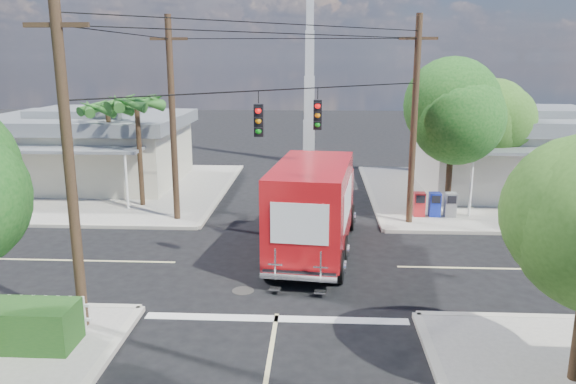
{
  "coord_description": "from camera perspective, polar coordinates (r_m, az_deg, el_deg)",
  "views": [
    {
      "loc": [
        1.12,
        -18.93,
        7.24
      ],
      "look_at": [
        0.0,
        2.0,
        2.2
      ],
      "focal_mm": 35.0,
      "sensor_mm": 36.0,
      "label": 1
    }
  ],
  "objects": [
    {
      "name": "radio_tower",
      "position": [
        38.96,
        2.19,
        11.17
      ],
      "size": [
        0.8,
        0.8,
        17.0
      ],
      "color": "silver",
      "rests_on": "ground"
    },
    {
      "name": "utility_poles",
      "position": [
        20.87,
        -4.43,
        6.42
      ],
      "size": [
        12.0,
        10.68,
        9.0
      ],
      "color": "#473321",
      "rests_on": "ground"
    },
    {
      "name": "sidewalk_nw",
      "position": [
        32.92,
        -18.39,
        0.24
      ],
      "size": [
        14.12,
        14.12,
        0.14
      ],
      "color": "gray",
      "rests_on": "ground"
    },
    {
      "name": "building_ne",
      "position": [
        33.29,
        23.08,
        3.94
      ],
      "size": [
        11.8,
        10.2,
        4.5
      ],
      "color": "beige",
      "rests_on": "sidewalk_ne"
    },
    {
      "name": "road_markings",
      "position": [
        18.93,
        -0.57,
        -8.95
      ],
      "size": [
        32.0,
        32.0,
        0.01
      ],
      "color": "beige",
      "rests_on": "ground"
    },
    {
      "name": "palm_nw_back",
      "position": [
        29.99,
        -17.87,
        7.97
      ],
      "size": [
        3.01,
        3.08,
        5.19
      ],
      "color": "#422D1C",
      "rests_on": "sidewalk_nw"
    },
    {
      "name": "vending_boxes",
      "position": [
        26.52,
        14.67,
        -1.23
      ],
      "size": [
        1.9,
        0.5,
        1.1
      ],
      "color": "red",
      "rests_on": "sidewalk_ne"
    },
    {
      "name": "building_nw",
      "position": [
        34.39,
        -19.46,
        4.36
      ],
      "size": [
        10.8,
        10.2,
        4.3
      ],
      "color": "beige",
      "rests_on": "sidewalk_nw"
    },
    {
      "name": "tree_ne_back",
      "position": [
        29.36,
        20.4,
        6.71
      ],
      "size": [
        3.77,
        3.66,
        5.82
      ],
      "color": "#422D1C",
      "rests_on": "sidewalk_ne"
    },
    {
      "name": "palm_nw_front",
      "position": [
        27.88,
        -15.12,
        8.54
      ],
      "size": [
        3.01,
        3.08,
        5.59
      ],
      "color": "#422D1C",
      "rests_on": "sidewalk_nw"
    },
    {
      "name": "delivery_truck",
      "position": [
        20.99,
        2.68,
        -1.49
      ],
      "size": [
        3.46,
        8.45,
        3.56
      ],
      "color": "black",
      "rests_on": "ground"
    },
    {
      "name": "tree_ne_front",
      "position": [
        26.51,
        16.48,
        7.62
      ],
      "size": [
        4.21,
        4.14,
        6.66
      ],
      "color": "#422D1C",
      "rests_on": "sidewalk_ne"
    },
    {
      "name": "sidewalk_ne",
      "position": [
        32.17,
        20.64,
        -0.24
      ],
      "size": [
        14.12,
        14.12,
        0.14
      ],
      "color": "gray",
      "rests_on": "ground"
    },
    {
      "name": "ground",
      "position": [
        20.3,
        -0.31,
        -7.38
      ],
      "size": [
        120.0,
        120.0,
        0.0
      ],
      "primitive_type": "plane",
      "color": "black",
      "rests_on": "ground"
    }
  ]
}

